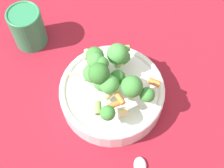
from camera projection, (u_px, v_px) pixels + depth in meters
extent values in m
plane|color=maroon|center=(112.00, 99.00, 0.71)|extent=(3.00, 3.00, 0.00)
cylinder|color=white|center=(112.00, 94.00, 0.69)|extent=(0.23, 0.23, 0.05)
torus|color=white|center=(112.00, 89.00, 0.67)|extent=(0.23, 0.23, 0.01)
cylinder|color=#8CB766|center=(93.00, 79.00, 0.66)|extent=(0.01, 0.01, 0.02)
sphere|color=#479342|center=(93.00, 73.00, 0.64)|extent=(0.04, 0.04, 0.04)
cylinder|color=#8CB766|center=(96.00, 67.00, 0.64)|extent=(0.01, 0.01, 0.01)
sphere|color=#479342|center=(96.00, 61.00, 0.62)|extent=(0.04, 0.04, 0.04)
cylinder|color=#8CB766|center=(108.00, 117.00, 0.60)|extent=(0.01, 0.01, 0.01)
sphere|color=#3D8438|center=(108.00, 113.00, 0.58)|extent=(0.03, 0.03, 0.03)
cylinder|color=#8CB766|center=(104.00, 88.00, 0.65)|extent=(0.01, 0.01, 0.02)
sphere|color=#479342|center=(103.00, 81.00, 0.62)|extent=(0.04, 0.04, 0.04)
cylinder|color=#8CB766|center=(99.00, 81.00, 0.62)|extent=(0.01, 0.01, 0.02)
sphere|color=#33722D|center=(99.00, 73.00, 0.59)|extent=(0.04, 0.04, 0.04)
cylinder|color=#8CB766|center=(111.00, 91.00, 0.62)|extent=(0.01, 0.01, 0.02)
sphere|color=#479342|center=(111.00, 85.00, 0.60)|extent=(0.04, 0.04, 0.04)
cylinder|color=#8CB766|center=(131.00, 94.00, 0.62)|extent=(0.02, 0.02, 0.02)
sphere|color=#3D8438|center=(132.00, 86.00, 0.60)|extent=(0.04, 0.04, 0.04)
cylinder|color=#8CB766|center=(117.00, 83.00, 0.64)|extent=(0.01, 0.01, 0.02)
sphere|color=#33722D|center=(118.00, 78.00, 0.62)|extent=(0.03, 0.03, 0.03)
cylinder|color=#8CB766|center=(119.00, 63.00, 0.67)|extent=(0.02, 0.02, 0.02)
sphere|color=#479342|center=(119.00, 54.00, 0.64)|extent=(0.05, 0.05, 0.05)
cylinder|color=#8CB766|center=(102.00, 69.00, 0.63)|extent=(0.01, 0.01, 0.01)
sphere|color=#3D8438|center=(102.00, 63.00, 0.62)|extent=(0.03, 0.03, 0.03)
cylinder|color=#8CB766|center=(95.00, 62.00, 0.67)|extent=(0.01, 0.01, 0.02)
sphere|color=#3D8438|center=(95.00, 56.00, 0.65)|extent=(0.04, 0.04, 0.04)
cylinder|color=#8CB766|center=(146.00, 99.00, 0.62)|extent=(0.01, 0.01, 0.01)
sphere|color=#3D8438|center=(147.00, 95.00, 0.61)|extent=(0.03, 0.03, 0.03)
cylinder|color=#8CB766|center=(123.00, 62.00, 0.66)|extent=(0.01, 0.01, 0.01)
sphere|color=#3D8438|center=(124.00, 57.00, 0.65)|extent=(0.03, 0.03, 0.03)
cylinder|color=#729E4C|center=(115.00, 77.00, 0.64)|extent=(0.01, 0.02, 0.01)
cylinder|color=orange|center=(114.00, 105.00, 0.60)|extent=(0.02, 0.03, 0.01)
cylinder|color=orange|center=(154.00, 82.00, 0.65)|extent=(0.02, 0.03, 0.01)
cylinder|color=beige|center=(87.00, 55.00, 0.68)|extent=(0.03, 0.02, 0.01)
cylinder|color=beige|center=(123.00, 112.00, 0.61)|extent=(0.02, 0.02, 0.01)
cylinder|color=#729E4C|center=(124.00, 49.00, 0.66)|extent=(0.02, 0.03, 0.01)
cylinder|color=#729E4C|center=(124.00, 52.00, 0.68)|extent=(0.03, 0.02, 0.01)
cylinder|color=#729E4C|center=(144.00, 95.00, 0.62)|extent=(0.02, 0.02, 0.01)
cylinder|color=#729E4C|center=(98.00, 108.00, 0.59)|extent=(0.03, 0.02, 0.01)
cylinder|color=beige|center=(72.00, 74.00, 0.64)|extent=(0.01, 0.03, 0.01)
cylinder|color=orange|center=(120.00, 98.00, 0.60)|extent=(0.03, 0.03, 0.01)
cylinder|color=beige|center=(109.00, 94.00, 0.64)|extent=(0.03, 0.03, 0.01)
cylinder|color=#2D7F51|center=(28.00, 28.00, 0.75)|extent=(0.08, 0.08, 0.10)
torus|color=#2D7F51|center=(22.00, 14.00, 0.70)|extent=(0.08, 0.08, 0.01)
ellipsoid|color=silver|center=(140.00, 166.00, 0.63)|extent=(0.04, 0.03, 0.01)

